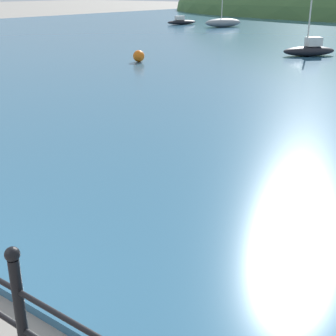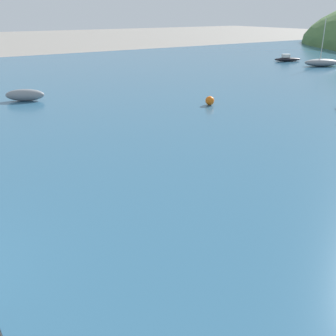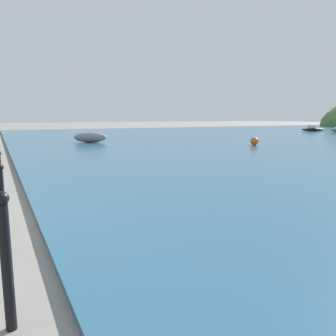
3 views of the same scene
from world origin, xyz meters
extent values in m
cylinder|color=black|center=(1.50, 1.50, 0.55)|extent=(0.09, 0.09, 1.10)
sphere|color=black|center=(1.50, 1.50, 1.15)|extent=(0.12, 0.12, 0.12)
ellipsoid|color=black|center=(-3.64, 21.32, 0.32)|extent=(2.31, 2.39, 0.45)
cube|color=silver|center=(-3.51, 21.45, 0.75)|extent=(0.81, 0.83, 0.40)
cylinder|color=beige|center=(-3.72, 21.23, 1.54)|extent=(0.07, 0.07, 1.98)
ellipsoid|color=black|center=(-20.01, 34.50, 0.29)|extent=(1.93, 2.82, 0.37)
cube|color=silver|center=(-20.11, 34.32, 0.64)|extent=(0.73, 0.88, 0.34)
ellipsoid|color=gray|center=(-15.61, 34.04, 0.44)|extent=(2.56, 3.33, 0.68)
sphere|color=orange|center=(-8.75, 15.21, 0.34)|extent=(0.49, 0.49, 0.49)
camera|label=1|loc=(4.26, -0.25, 3.02)|focal=50.00mm
camera|label=2|loc=(7.84, 1.57, 4.95)|focal=42.00mm
camera|label=3|loc=(6.23, 1.50, 1.80)|focal=35.00mm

